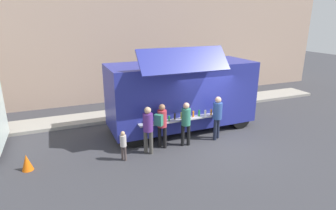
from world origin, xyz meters
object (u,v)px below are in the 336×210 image
at_px(customer_extra_browsing, 217,114).
at_px(child_near_queue, 123,143).
at_px(customer_mid_with_backpack, 162,122).
at_px(trash_bin, 225,96).
at_px(food_truck_main, 182,94).
at_px(customer_front_ordering, 186,120).
at_px(customer_rear_waiting, 148,126).
at_px(traffic_cone_orange, 27,162).

distance_m(customer_extra_browsing, child_near_queue, 3.96).
bearing_deg(customer_mid_with_backpack, trash_bin, -6.10).
bearing_deg(food_truck_main, customer_extra_browsing, -62.99).
xyz_separation_m(food_truck_main, customer_front_ordering, (-0.59, -1.66, -0.57)).
bearing_deg(customer_rear_waiting, food_truck_main, -1.47).
xyz_separation_m(trash_bin, customer_extra_browsing, (-2.97, -3.92, 0.60)).
distance_m(customer_mid_with_backpack, customer_extra_browsing, 2.36).
relative_size(trash_bin, child_near_queue, 0.88).
height_order(customer_mid_with_backpack, child_near_queue, customer_mid_with_backpack).
distance_m(traffic_cone_orange, trash_bin, 10.64).
height_order(food_truck_main, customer_front_ordering, food_truck_main).
xyz_separation_m(customer_mid_with_backpack, child_near_queue, (-1.57, -0.40, -0.41)).
bearing_deg(customer_mid_with_backpack, food_truck_main, 2.89).
xyz_separation_m(customer_mid_with_backpack, customer_extra_browsing, (2.36, -0.09, 0.01)).
relative_size(customer_mid_with_backpack, child_near_queue, 1.60).
xyz_separation_m(traffic_cone_orange, trash_bin, (9.97, 3.70, 0.20)).
bearing_deg(food_truck_main, child_near_queue, -148.79).
bearing_deg(customer_extra_browsing, food_truck_main, -3.22).
bearing_deg(customer_front_ordering, customer_extra_browsing, -77.30).
bearing_deg(traffic_cone_orange, customer_front_ordering, -2.98).
height_order(food_truck_main, customer_rear_waiting, food_truck_main).
height_order(trash_bin, customer_rear_waiting, customer_rear_waiting).
bearing_deg(customer_front_ordering, customer_rear_waiting, 102.66).
distance_m(food_truck_main, customer_rear_waiting, 2.80).
xyz_separation_m(trash_bin, customer_rear_waiting, (-5.94, -4.05, 0.59)).
height_order(customer_extra_browsing, child_near_queue, customer_extra_browsing).
distance_m(trash_bin, customer_front_ordering, 5.96).
distance_m(traffic_cone_orange, child_near_queue, 3.14).
bearing_deg(food_truck_main, customer_mid_with_backpack, -135.79).
height_order(traffic_cone_orange, customer_rear_waiting, customer_rear_waiting).
distance_m(trash_bin, customer_rear_waiting, 7.21).
distance_m(trash_bin, customer_extra_browsing, 4.96).
xyz_separation_m(customer_rear_waiting, customer_extra_browsing, (2.96, 0.13, 0.01)).
bearing_deg(customer_extra_browsing, customer_front_ordering, 61.79).
bearing_deg(trash_bin, customer_rear_waiting, -145.68).
height_order(customer_front_ordering, customer_rear_waiting, customer_rear_waiting).
bearing_deg(customer_extra_browsing, traffic_cone_orange, 57.42).
xyz_separation_m(food_truck_main, child_near_queue, (-3.09, -1.91, -0.96)).
height_order(customer_front_ordering, customer_mid_with_backpack, customer_front_ordering).
bearing_deg(customer_front_ordering, child_near_queue, 105.81).
relative_size(customer_mid_with_backpack, customer_rear_waiting, 0.98).
height_order(food_truck_main, child_near_queue, food_truck_main).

